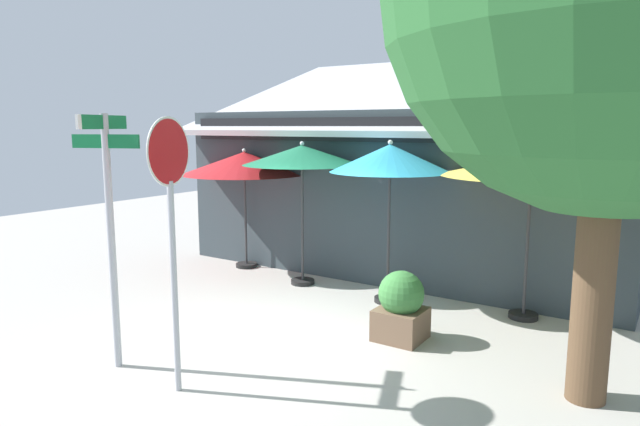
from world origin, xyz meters
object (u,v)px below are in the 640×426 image
(stop_sign, at_px, (171,206))
(patio_umbrella_forest_green_center, at_px, (302,156))
(patio_umbrella_teal_right, at_px, (390,160))
(street_sign_post, at_px, (110,216))
(patio_umbrella_crimson_left, at_px, (244,164))
(patio_umbrella_mustard_far_right, at_px, (532,167))
(sidewalk_planter, at_px, (401,306))

(stop_sign, distance_m, patio_umbrella_forest_green_center, 4.45)
(patio_umbrella_teal_right, bearing_deg, street_sign_post, -111.68)
(stop_sign, bearing_deg, street_sign_post, 178.39)
(stop_sign, height_order, patio_umbrella_crimson_left, stop_sign)
(street_sign_post, bearing_deg, patio_umbrella_mustard_far_right, 50.46)
(patio_umbrella_teal_right, height_order, sidewalk_planter, patio_umbrella_teal_right)
(patio_umbrella_mustard_far_right, height_order, sidewalk_planter, patio_umbrella_mustard_far_right)
(street_sign_post, relative_size, sidewalk_planter, 3.17)
(street_sign_post, xyz_separation_m, patio_umbrella_forest_green_center, (-0.18, 4.22, 0.50))
(street_sign_post, bearing_deg, patio_umbrella_crimson_left, 112.47)
(patio_umbrella_forest_green_center, bearing_deg, stop_sign, -73.17)
(patio_umbrella_crimson_left, bearing_deg, street_sign_post, -67.53)
(patio_umbrella_teal_right, bearing_deg, patio_umbrella_crimson_left, 172.14)
(stop_sign, height_order, patio_umbrella_mustard_far_right, stop_sign)
(patio_umbrella_crimson_left, height_order, patio_umbrella_mustard_far_right, patio_umbrella_mustard_far_right)
(street_sign_post, height_order, patio_umbrella_teal_right, street_sign_post)
(street_sign_post, distance_m, stop_sign, 1.12)
(stop_sign, xyz_separation_m, patio_umbrella_crimson_left, (-3.00, 4.63, 0.08))
(stop_sign, distance_m, patio_umbrella_teal_right, 4.19)
(patio_umbrella_crimson_left, bearing_deg, sidewalk_planter, -22.97)
(street_sign_post, relative_size, stop_sign, 1.01)
(stop_sign, relative_size, patio_umbrella_forest_green_center, 1.14)
(stop_sign, relative_size, patio_umbrella_mustard_far_right, 1.13)
(patio_umbrella_crimson_left, xyz_separation_m, patio_umbrella_teal_right, (3.54, -0.49, 0.22))
(street_sign_post, relative_size, patio_umbrella_forest_green_center, 1.16)
(stop_sign, bearing_deg, patio_umbrella_forest_green_center, 106.83)
(patio_umbrella_teal_right, distance_m, sidewalk_planter, 2.53)
(patio_umbrella_crimson_left, relative_size, sidewalk_planter, 2.65)
(patio_umbrella_forest_green_center, xyz_separation_m, patio_umbrella_mustard_far_right, (3.93, 0.33, -0.05))
(patio_umbrella_crimson_left, bearing_deg, patio_umbrella_mustard_far_right, -0.60)
(patio_umbrella_forest_green_center, relative_size, patio_umbrella_mustard_far_right, 0.99)
(patio_umbrella_forest_green_center, distance_m, patio_umbrella_mustard_far_right, 3.95)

